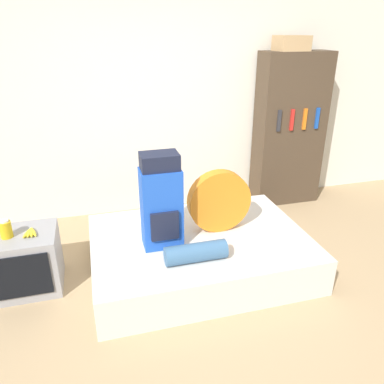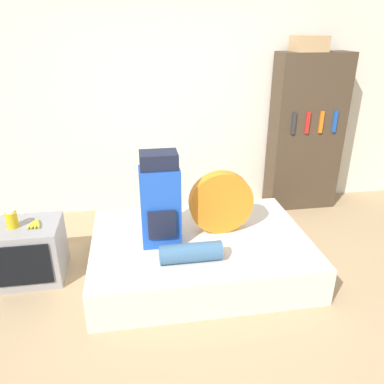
# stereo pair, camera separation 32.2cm
# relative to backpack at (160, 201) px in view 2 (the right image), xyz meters

# --- Properties ---
(ground_plane) EXTENTS (16.00, 16.00, 0.00)m
(ground_plane) POSITION_rel_backpack_xyz_m (0.35, -0.60, -0.75)
(ground_plane) COLOR tan
(wall_back) EXTENTS (8.00, 0.05, 2.60)m
(wall_back) POSITION_rel_backpack_xyz_m (0.35, 1.47, 0.55)
(wall_back) COLOR silver
(wall_back) RESTS_ON ground_plane
(bed) EXTENTS (1.95, 1.38, 0.34)m
(bed) POSITION_rel_backpack_xyz_m (0.35, 0.04, -0.57)
(bed) COLOR silver
(bed) RESTS_ON ground_plane
(backpack) EXTENTS (0.34, 0.26, 0.83)m
(backpack) POSITION_rel_backpack_xyz_m (0.00, 0.00, 0.00)
(backpack) COLOR blue
(backpack) RESTS_ON bed
(tent_bag) EXTENTS (0.58, 0.12, 0.58)m
(tent_bag) POSITION_rel_backpack_xyz_m (0.56, 0.12, -0.11)
(tent_bag) COLOR orange
(tent_bag) RESTS_ON bed
(sleeping_roll) EXTENTS (0.51, 0.16, 0.16)m
(sleeping_roll) POSITION_rel_backpack_xyz_m (0.21, -0.33, -0.32)
(sleeping_roll) COLOR #3D668E
(sleeping_roll) RESTS_ON bed
(television) EXTENTS (0.57, 0.50, 0.52)m
(television) POSITION_rel_backpack_xyz_m (-1.17, 0.16, -0.48)
(television) COLOR #939399
(television) RESTS_ON ground_plane
(canister) EXTENTS (0.10, 0.10, 0.16)m
(canister) POSITION_rel_backpack_xyz_m (-1.26, 0.15, -0.15)
(canister) COLOR gold
(canister) RESTS_ON television
(banana_bunch) EXTENTS (0.12, 0.17, 0.03)m
(banana_bunch) POSITION_rel_backpack_xyz_m (-1.08, 0.15, -0.21)
(banana_bunch) COLOR yellow
(banana_bunch) RESTS_ON television
(bookshelf) EXTENTS (0.83, 0.36, 1.85)m
(bookshelf) POSITION_rel_backpack_xyz_m (1.85, 1.23, 0.18)
(bookshelf) COLOR #473828
(bookshelf) RESTS_ON ground_plane
(cardboard_box) EXTENTS (0.35, 0.29, 0.16)m
(cardboard_box) POSITION_rel_backpack_xyz_m (1.75, 1.21, 1.19)
(cardboard_box) COLOR tan
(cardboard_box) RESTS_ON bookshelf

